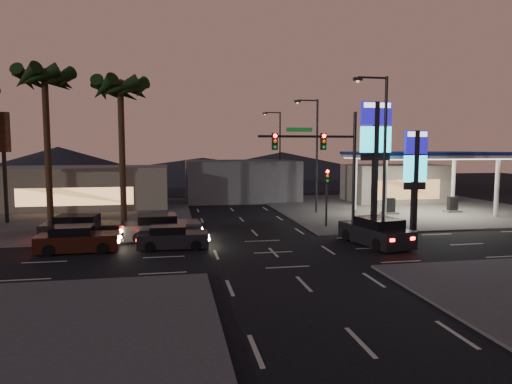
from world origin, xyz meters
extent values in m
plane|color=black|center=(0.00, 0.00, 0.00)|extent=(140.00, 140.00, 0.00)
cube|color=#47443F|center=(16.00, 16.00, 0.06)|extent=(24.00, 24.00, 0.12)
cube|color=#47443F|center=(-16.00, 16.00, 0.06)|extent=(24.00, 24.00, 0.12)
cylinder|color=silver|center=(11.00, 9.00, 2.50)|extent=(0.36, 0.36, 5.00)
cylinder|color=silver|center=(21.00, 9.00, 2.50)|extent=(0.36, 0.36, 5.00)
cylinder|color=silver|center=(11.00, 15.00, 2.50)|extent=(0.36, 0.36, 5.00)
cylinder|color=silver|center=(21.00, 15.00, 2.50)|extent=(0.36, 0.36, 5.00)
cube|color=silver|center=(16.00, 12.00, 5.20)|extent=(12.00, 8.00, 0.50)
cube|color=white|center=(16.00, 12.00, 4.90)|extent=(11.60, 7.60, 0.06)
cube|color=navy|center=(16.00, 12.00, 5.35)|extent=(12.20, 8.20, 0.25)
cube|color=black|center=(13.00, 12.00, 0.80)|extent=(0.80, 0.50, 1.40)
cube|color=black|center=(19.00, 12.00, 0.80)|extent=(0.80, 0.50, 1.40)
cube|color=#726B5B|center=(18.00, 21.00, 2.00)|extent=(10.00, 6.00, 4.00)
cube|color=black|center=(8.50, 5.50, 4.50)|extent=(0.35, 0.35, 9.00)
cube|color=#150D92|center=(8.50, 5.50, 8.20)|extent=(2.20, 0.30, 1.60)
cube|color=white|center=(8.50, 5.50, 8.75)|extent=(1.98, 0.32, 0.35)
cube|color=#1AEAFF|center=(8.50, 5.50, 6.40)|extent=(2.20, 0.30, 1.80)
cube|color=black|center=(8.50, 5.50, 5.20)|extent=(2.09, 0.28, 0.50)
cube|color=black|center=(11.00, 4.50, 3.50)|extent=(0.35, 0.35, 7.00)
cube|color=#150D92|center=(11.00, 4.50, 6.20)|extent=(1.60, 0.30, 1.60)
cube|color=white|center=(11.00, 4.50, 6.75)|extent=(1.44, 0.32, 0.35)
cube|color=#1AEAFF|center=(11.00, 4.50, 4.40)|extent=(1.60, 0.30, 1.80)
cube|color=black|center=(11.00, 4.50, 3.20)|extent=(1.52, 0.28, 0.50)
cylinder|color=black|center=(5.50, 2.00, 4.00)|extent=(0.20, 0.20, 8.00)
cylinder|color=black|center=(2.50, 2.00, 6.50)|extent=(6.00, 0.14, 0.14)
cube|color=#0C3F14|center=(2.00, 2.00, 6.90)|extent=(1.60, 0.05, 0.25)
cube|color=black|center=(3.50, 2.00, 6.20)|extent=(0.32, 0.25, 1.00)
sphere|color=#FF0C07|center=(3.50, 1.85, 6.53)|extent=(0.22, 0.22, 0.22)
sphere|color=orange|center=(3.50, 1.85, 6.20)|extent=(0.20, 0.20, 0.20)
sphere|color=#0CB226|center=(3.50, 1.85, 5.87)|extent=(0.20, 0.20, 0.20)
cube|color=black|center=(0.50, 2.00, 6.20)|extent=(0.32, 0.25, 1.00)
sphere|color=#FF0C07|center=(0.50, 1.85, 6.53)|extent=(0.22, 0.22, 0.22)
sphere|color=orange|center=(0.50, 1.85, 6.20)|extent=(0.20, 0.20, 0.20)
sphere|color=#0CB226|center=(0.50, 1.85, 5.87)|extent=(0.20, 0.20, 0.20)
cylinder|color=black|center=(5.50, 7.00, 2.00)|extent=(0.16, 0.16, 4.00)
cube|color=black|center=(5.50, 7.00, 3.80)|extent=(0.32, 0.25, 1.00)
sphere|color=#FF0C07|center=(5.50, 6.85, 4.13)|extent=(0.22, 0.22, 0.22)
sphere|color=orange|center=(5.50, 6.85, 3.80)|extent=(0.20, 0.20, 0.20)
sphere|color=#0CB226|center=(5.50, 6.85, 3.47)|extent=(0.20, 0.20, 0.20)
cylinder|color=black|center=(7.00, 1.00, 5.00)|extent=(0.18, 0.18, 10.00)
cylinder|color=black|center=(6.10, 1.00, 9.90)|extent=(1.80, 0.12, 0.12)
cube|color=black|center=(5.20, 1.00, 9.80)|extent=(0.50, 0.25, 0.18)
sphere|color=#FFCC8C|center=(5.20, 1.00, 9.68)|extent=(0.20, 0.20, 0.20)
cylinder|color=black|center=(7.00, 14.00, 5.00)|extent=(0.18, 0.18, 10.00)
cylinder|color=black|center=(6.10, 14.00, 9.90)|extent=(1.80, 0.12, 0.12)
cube|color=black|center=(5.20, 14.00, 9.80)|extent=(0.50, 0.25, 0.18)
sphere|color=#FFCC8C|center=(5.20, 14.00, 9.68)|extent=(0.20, 0.20, 0.20)
cylinder|color=black|center=(7.00, 28.00, 5.00)|extent=(0.18, 0.18, 10.00)
cylinder|color=black|center=(6.10, 28.00, 9.90)|extent=(1.80, 0.12, 0.12)
cube|color=black|center=(5.20, 28.00, 9.80)|extent=(0.50, 0.25, 0.18)
sphere|color=#FFCC8C|center=(5.20, 28.00, 9.68)|extent=(0.20, 0.20, 0.20)
cylinder|color=black|center=(-9.00, 9.50, 5.10)|extent=(0.44, 0.44, 10.20)
sphere|color=black|center=(-9.00, 9.50, 10.20)|extent=(0.90, 0.90, 0.90)
cone|color=black|center=(-7.70, 9.50, 9.90)|extent=(0.90, 2.74, 1.91)
cone|color=black|center=(-8.08, 10.42, 9.90)|extent=(2.57, 2.57, 1.91)
cone|color=black|center=(-9.00, 10.80, 9.90)|extent=(2.74, 0.90, 1.91)
cone|color=black|center=(-9.92, 10.42, 9.90)|extent=(2.57, 2.57, 1.91)
cone|color=black|center=(-10.30, 9.50, 9.90)|extent=(0.90, 2.74, 1.91)
cone|color=black|center=(-9.92, 8.58, 9.90)|extent=(2.57, 2.57, 1.91)
cone|color=black|center=(-9.00, 8.20, 9.90)|extent=(2.74, 0.90, 1.91)
cone|color=black|center=(-8.08, 8.58, 9.90)|extent=(2.57, 2.57, 1.91)
cylinder|color=black|center=(-14.00, 9.50, 5.40)|extent=(0.44, 0.44, 10.80)
sphere|color=black|center=(-14.00, 9.50, 10.80)|extent=(0.90, 0.90, 0.90)
cone|color=black|center=(-12.70, 9.50, 10.50)|extent=(0.90, 2.74, 1.91)
cone|color=black|center=(-13.08, 10.42, 10.50)|extent=(2.57, 2.57, 1.91)
cone|color=black|center=(-14.00, 10.80, 10.50)|extent=(2.74, 0.90, 1.91)
cone|color=black|center=(-14.92, 10.42, 10.50)|extent=(2.57, 2.57, 1.91)
cone|color=black|center=(-15.30, 9.50, 10.50)|extent=(0.90, 2.74, 1.91)
cone|color=black|center=(-14.92, 8.58, 10.50)|extent=(2.57, 2.57, 1.91)
cone|color=black|center=(-14.00, 8.20, 10.50)|extent=(2.74, 0.90, 1.91)
cone|color=black|center=(-13.08, 8.58, 10.50)|extent=(2.57, 2.57, 1.91)
cylinder|color=black|center=(-18.00, 13.00, 3.00)|extent=(0.30, 0.30, 6.00)
cube|color=#726B5B|center=(-14.00, 22.00, 2.00)|extent=(16.00, 8.00, 4.00)
cube|color=#4C4C51|center=(2.00, 26.00, 2.20)|extent=(12.00, 9.00, 4.40)
cone|color=black|center=(-25.00, 60.00, 3.00)|extent=(40.00, 40.00, 6.00)
cone|color=black|center=(15.00, 60.00, 2.50)|extent=(50.00, 50.00, 5.00)
cone|color=black|center=(0.00, 60.00, 2.00)|extent=(60.00, 60.00, 4.00)
cube|color=black|center=(-5.50, 2.14, 0.50)|extent=(4.06, 1.80, 0.82)
cube|color=black|center=(-5.77, 2.14, 1.05)|extent=(2.05, 1.61, 0.59)
cylinder|color=black|center=(-4.20, 2.88, 0.29)|extent=(0.59, 0.23, 0.58)
cylinder|color=black|center=(-4.24, 1.33, 0.29)|extent=(0.59, 0.23, 0.58)
cylinder|color=black|center=(-6.76, 2.95, 0.29)|extent=(0.59, 0.23, 0.58)
cylinder|color=black|center=(-6.80, 1.40, 0.29)|extent=(0.59, 0.23, 0.58)
sphere|color=#FFF2BF|center=(-3.48, 2.63, 0.57)|extent=(0.20, 0.20, 0.20)
sphere|color=#FFF2BF|center=(-3.51, 1.53, 0.57)|extent=(0.20, 0.20, 0.20)
cube|color=#FF140A|center=(-7.49, 2.74, 0.64)|extent=(0.08, 0.23, 0.13)
cube|color=#FF140A|center=(-7.52, 1.64, 0.64)|extent=(0.08, 0.23, 0.13)
cube|color=black|center=(-10.75, 2.21, 0.55)|extent=(4.44, 1.96, 0.90)
cube|color=black|center=(-11.05, 2.20, 1.15)|extent=(2.24, 1.75, 0.65)
cylinder|color=black|center=(-9.37, 3.09, 0.32)|extent=(0.64, 0.26, 0.64)
cylinder|color=black|center=(-9.33, 1.40, 0.32)|extent=(0.64, 0.26, 0.64)
cylinder|color=black|center=(-12.17, 3.02, 0.32)|extent=(0.64, 0.26, 0.64)
cylinder|color=black|center=(-12.12, 1.33, 0.32)|extent=(0.64, 0.26, 0.64)
sphere|color=#FFF2BF|center=(-8.57, 2.86, 0.62)|extent=(0.22, 0.22, 0.22)
sphere|color=#FFF2BF|center=(-8.54, 1.67, 0.62)|extent=(0.22, 0.22, 0.22)
cube|color=#FF140A|center=(-12.96, 2.75, 0.70)|extent=(0.09, 0.25, 0.14)
cube|color=#FF140A|center=(-12.93, 1.56, 0.70)|extent=(0.09, 0.25, 0.14)
cube|color=#505052|center=(-6.17, 4.93, 0.59)|extent=(4.91, 2.38, 0.97)
cube|color=black|center=(-6.49, 4.90, 1.24)|extent=(2.52, 2.03, 0.70)
cylinder|color=black|center=(-4.74, 5.97, 0.35)|extent=(0.71, 0.32, 0.69)
cylinder|color=black|center=(-4.59, 4.13, 0.35)|extent=(0.71, 0.32, 0.69)
cylinder|color=black|center=(-7.76, 5.72, 0.35)|extent=(0.71, 0.32, 0.69)
cylinder|color=black|center=(-7.61, 3.89, 0.35)|extent=(0.71, 0.32, 0.69)
sphere|color=#FFF2BF|center=(-3.85, 5.77, 0.67)|extent=(0.24, 0.24, 0.24)
sphere|color=#FFF2BF|center=(-3.75, 4.47, 0.67)|extent=(0.24, 0.24, 0.24)
cube|color=#FF140A|center=(-8.60, 5.38, 0.76)|extent=(0.11, 0.28, 0.15)
cube|color=#FF140A|center=(-8.49, 4.09, 0.76)|extent=(0.11, 0.28, 0.15)
cube|color=black|center=(-11.08, 5.41, 0.61)|extent=(5.03, 2.49, 0.99)
cube|color=black|center=(-11.41, 5.44, 1.27)|extent=(2.60, 2.10, 0.72)
cylinder|color=black|center=(-9.45, 6.20, 0.35)|extent=(0.73, 0.33, 0.71)
cylinder|color=black|center=(-9.63, 4.33, 0.35)|extent=(0.73, 0.33, 0.71)
cylinder|color=black|center=(-12.53, 6.49, 0.35)|extent=(0.73, 0.33, 0.71)
cylinder|color=black|center=(-12.71, 4.62, 0.35)|extent=(0.73, 0.33, 0.71)
sphere|color=#FFF2BF|center=(-8.60, 5.84, 0.69)|extent=(0.24, 0.24, 0.24)
sphere|color=#FFF2BF|center=(-8.72, 4.52, 0.69)|extent=(0.24, 0.24, 0.24)
cube|color=#FF140A|center=(-13.44, 6.29, 0.77)|extent=(0.11, 0.28, 0.15)
cube|color=#FF140A|center=(-13.56, 4.97, 0.77)|extent=(0.11, 0.28, 0.15)
cube|color=black|center=(6.50, 0.95, 0.63)|extent=(2.98, 5.31, 1.03)
cube|color=black|center=(6.56, 0.62, 1.31)|extent=(2.36, 2.82, 0.74)
cylinder|color=black|center=(5.26, 2.34, 0.36)|extent=(0.40, 0.77, 0.73)
cylinder|color=black|center=(7.16, 2.70, 0.36)|extent=(0.40, 0.77, 0.73)
cylinder|color=black|center=(5.84, -0.79, 0.36)|extent=(0.40, 0.77, 0.73)
cylinder|color=black|center=(7.74, -0.44, 0.36)|extent=(0.40, 0.77, 0.73)
cube|color=#FF140A|center=(6.28, -1.64, 0.80)|extent=(0.30, 0.14, 0.16)
cube|color=#FF140A|center=(7.63, -1.39, 0.80)|extent=(0.30, 0.14, 0.16)
camera|label=1|loc=(-5.47, -24.42, 5.83)|focal=32.00mm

